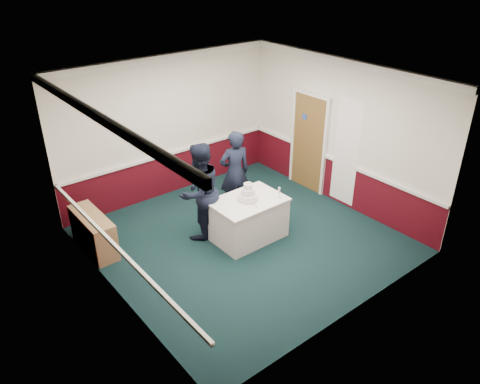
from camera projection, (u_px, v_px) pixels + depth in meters
ground at (244, 239)px, 8.72m from camera, size 5.00×5.00×0.00m
room_shell at (226, 130)px, 8.27m from camera, size 5.00×5.00×3.00m
sideboard at (94, 232)px, 8.29m from camera, size 0.41×1.20×0.70m
cake_table at (248, 218)px, 8.62m from camera, size 1.32×0.92×0.79m
wedding_cake at (248, 195)px, 8.38m from camera, size 0.35×0.35×0.36m
cake_knife at (254, 205)px, 8.28m from camera, size 0.04×0.22×0.00m
champagne_flute at (279, 191)px, 8.45m from camera, size 0.05×0.05×0.21m
person_man at (200, 192)px, 8.43m from camera, size 1.01×0.86×1.85m
person_woman at (235, 173)px, 9.26m from camera, size 0.72×0.56×1.74m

